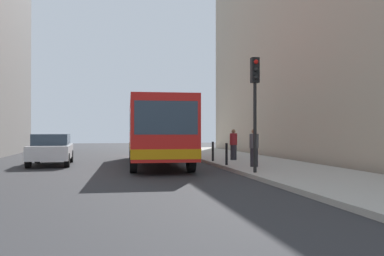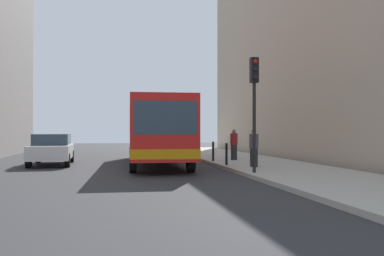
{
  "view_description": "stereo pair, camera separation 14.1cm",
  "coord_description": "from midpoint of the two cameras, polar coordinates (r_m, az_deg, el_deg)",
  "views": [
    {
      "loc": [
        -1.54,
        -16.45,
        1.62
      ],
      "look_at": [
        2.06,
        1.48,
        1.76
      ],
      "focal_mm": 38.51,
      "sensor_mm": 36.0,
      "label": 1
    },
    {
      "loc": [
        -1.4,
        -16.48,
        1.62
      ],
      "look_at": [
        2.06,
        1.48,
        1.76
      ],
      "focal_mm": 38.51,
      "sensor_mm": 36.0,
      "label": 2
    }
  ],
  "objects": [
    {
      "name": "ground_plane",
      "position": [
        16.61,
        -6.25,
        -6.04
      ],
      "size": [
        80.0,
        80.0,
        0.0
      ],
      "primitive_type": "plane",
      "color": "#2D2D30"
    },
    {
      "name": "sidewalk",
      "position": [
        17.91,
        11.31,
        -5.38
      ],
      "size": [
        4.4,
        40.0,
        0.15
      ],
      "primitive_type": "cube",
      "color": "#ADA89E",
      "rests_on": "ground"
    },
    {
      "name": "building_right",
      "position": [
        24.82,
        20.99,
        12.19
      ],
      "size": [
        7.0,
        32.0,
        14.07
      ],
      "primitive_type": "cube",
      "color": "#B2A38C",
      "rests_on": "ground"
    },
    {
      "name": "bus",
      "position": [
        20.17,
        -5.23,
        -0.14
      ],
      "size": [
        3.0,
        11.12,
        3.0
      ],
      "rotation": [
        0.0,
        0.0,
        3.1
      ],
      "color": "red",
      "rests_on": "ground"
    },
    {
      "name": "car_beside_bus",
      "position": [
        20.87,
        -19.08,
        -2.71
      ],
      "size": [
        1.99,
        4.46,
        1.48
      ],
      "rotation": [
        0.0,
        0.0,
        3.18
      ],
      "color": "silver",
      "rests_on": "ground"
    },
    {
      "name": "traffic_light",
      "position": [
        14.88,
        8.45,
        4.9
      ],
      "size": [
        0.28,
        0.33,
        4.1
      ],
      "color": "black",
      "rests_on": "sidewalk"
    },
    {
      "name": "bollard_near",
      "position": [
        17.96,
        4.58,
        -3.62
      ],
      "size": [
        0.11,
        0.11,
        0.95
      ],
      "primitive_type": "cylinder",
      "color": "black",
      "rests_on": "sidewalk"
    },
    {
      "name": "bollard_mid",
      "position": [
        20.29,
        2.7,
        -3.25
      ],
      "size": [
        0.11,
        0.11,
        0.95
      ],
      "primitive_type": "cylinder",
      "color": "black",
      "rests_on": "sidewalk"
    },
    {
      "name": "pedestrian_near_signal",
      "position": [
        17.19,
        8.36,
        -2.75
      ],
      "size": [
        0.38,
        0.38,
        1.57
      ],
      "rotation": [
        0.0,
        0.0,
        1.4
      ],
      "color": "#26262D",
      "rests_on": "sidewalk"
    },
    {
      "name": "pedestrian_mid_sidewalk",
      "position": [
        21.17,
        5.58,
        -2.31
      ],
      "size": [
        0.38,
        0.38,
        1.57
      ],
      "rotation": [
        0.0,
        0.0,
        4.16
      ],
      "color": "#26262D",
      "rests_on": "sidewalk"
    }
  ]
}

